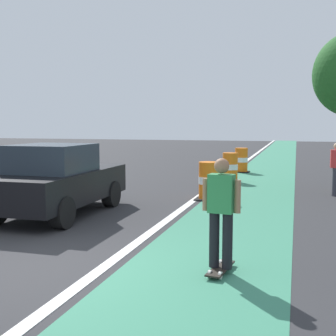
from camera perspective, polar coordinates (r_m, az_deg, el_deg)
ground_plane at (r=7.09m, az=-16.11°, el=-12.37°), size 100.00×100.00×0.00m
bike_lane_strip at (r=17.84m, az=12.18°, el=-1.33°), size 2.50×80.00×0.01m
lane_divider_stripe at (r=18.01m, az=7.41°, el=-1.18°), size 0.20×80.00×0.01m
skateboarder_on_lane at (r=6.42m, az=6.93°, el=-5.67°), size 0.57×0.82×1.69m
parked_sedan_nearest at (r=10.76m, az=-14.27°, el=-1.58°), size 1.94×4.11×1.70m
traffic_barrel_front at (r=12.60m, az=5.30°, el=-1.74°), size 0.73×0.73×1.09m
traffic_barrel_mid at (r=16.57m, az=8.09°, el=0.04°), size 0.73×0.73×1.09m
traffic_barrel_back at (r=19.89m, az=9.52°, el=0.98°), size 0.73×0.73×1.09m
pedestrian_crossing at (r=14.07m, az=21.04°, el=0.05°), size 0.34×0.20×1.61m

